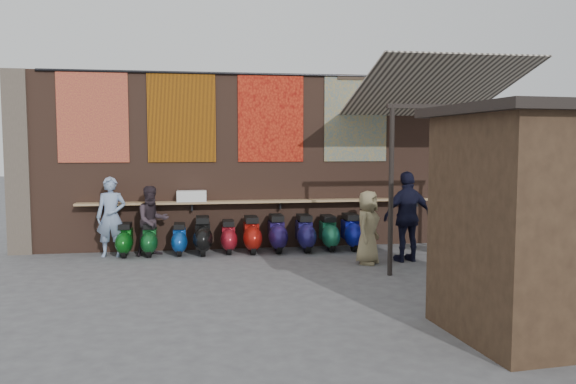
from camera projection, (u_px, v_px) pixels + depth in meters
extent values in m
plane|color=#474749|center=(272.00, 272.00, 10.55)|extent=(70.00, 70.00, 0.00)
cube|color=brown|center=(257.00, 161.00, 13.04)|extent=(10.00, 0.40, 4.00)
cube|color=#4C4238|center=(20.00, 163.00, 12.23)|extent=(0.50, 0.50, 4.00)
cube|color=#4C4238|center=(466.00, 160.00, 13.85)|extent=(0.50, 0.50, 4.00)
cube|color=#9E7A51|center=(259.00, 202.00, 12.75)|extent=(8.00, 0.32, 0.05)
cube|color=white|center=(192.00, 196.00, 12.48)|extent=(0.65, 0.28, 0.24)
cube|color=maroon|center=(93.00, 117.00, 12.18)|extent=(1.50, 0.02, 2.00)
cube|color=#CB690B|center=(182.00, 117.00, 12.47)|extent=(1.50, 0.02, 2.00)
cube|color=red|center=(271.00, 118.00, 12.79)|extent=(1.50, 0.02, 2.00)
cube|color=#275E8F|center=(356.00, 118.00, 13.10)|extent=(1.50, 0.02, 2.00)
cylinder|color=black|center=(258.00, 74.00, 12.65)|extent=(9.50, 0.06, 0.06)
imported|color=#8096BA|center=(111.00, 217.00, 11.95)|extent=(0.65, 0.45, 1.71)
imported|color=#2E242B|center=(152.00, 221.00, 12.09)|extent=(0.91, 0.83, 1.51)
imported|color=black|center=(408.00, 217.00, 11.44)|extent=(1.15, 0.66, 1.85)
imported|color=#5B5B60|center=(527.00, 228.00, 10.22)|extent=(1.17, 0.73, 1.74)
imported|color=#807351|center=(368.00, 227.00, 11.22)|extent=(0.81, 0.86, 1.47)
cube|color=black|center=(556.00, 226.00, 7.00)|extent=(2.68, 2.10, 2.75)
cube|color=black|center=(561.00, 111.00, 6.88)|extent=(3.01, 2.41, 0.12)
cube|color=gold|center=(509.00, 173.00, 7.90)|extent=(1.20, 0.14, 0.50)
cube|color=#473321|center=(507.00, 242.00, 7.98)|extent=(2.11, 0.27, 0.06)
cube|color=beige|center=(433.00, 89.00, 11.69)|extent=(3.20, 3.28, 0.97)
cube|color=#33261C|center=(405.00, 78.00, 13.22)|extent=(3.30, 0.08, 0.12)
cube|color=black|center=(466.00, 107.00, 10.25)|extent=(3.00, 0.08, 0.08)
cylinder|color=black|center=(391.00, 191.00, 10.16)|extent=(0.09, 0.09, 3.10)
cylinder|color=black|center=(533.00, 189.00, 10.60)|extent=(0.09, 0.09, 3.10)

